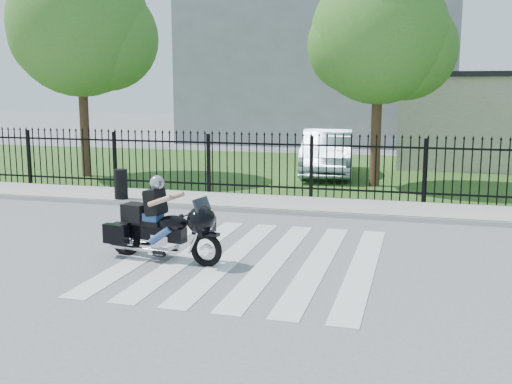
# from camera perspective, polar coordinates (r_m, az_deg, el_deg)

# --- Properties ---
(ground) EXTENTS (120.00, 120.00, 0.00)m
(ground) POSITION_cam_1_polar(r_m,az_deg,el_deg) (10.99, -0.40, -6.43)
(ground) COLOR slate
(ground) RESTS_ON ground
(crosswalk) EXTENTS (5.00, 5.50, 0.01)m
(crosswalk) POSITION_cam_1_polar(r_m,az_deg,el_deg) (10.98, -0.40, -6.40)
(crosswalk) COLOR silver
(crosswalk) RESTS_ON ground
(sidewalk) EXTENTS (40.00, 2.00, 0.12)m
(sidewalk) POSITION_cam_1_polar(r_m,az_deg,el_deg) (15.71, 4.59, -1.27)
(sidewalk) COLOR #ADAAA3
(sidewalk) RESTS_ON ground
(curb) EXTENTS (40.00, 0.12, 0.12)m
(curb) POSITION_cam_1_polar(r_m,az_deg,el_deg) (14.75, 3.86, -2.00)
(curb) COLOR #ADAAA3
(curb) RESTS_ON ground
(grass_strip) EXTENTS (40.00, 12.00, 0.02)m
(grass_strip) POSITION_cam_1_polar(r_m,az_deg,el_deg) (22.54, 7.97, 1.91)
(grass_strip) COLOR #2F541C
(grass_strip) RESTS_ON ground
(iron_fence) EXTENTS (26.00, 0.04, 1.80)m
(iron_fence) POSITION_cam_1_polar(r_m,az_deg,el_deg) (16.54, 5.29, 2.24)
(iron_fence) COLOR black
(iron_fence) RESTS_ON ground
(tree_left) EXTENTS (4.80, 4.80, 7.58)m
(tree_left) POSITION_cam_1_polar(r_m,az_deg,el_deg) (21.95, -16.44, 14.91)
(tree_left) COLOR #382316
(tree_left) RESTS_ON ground
(tree_mid) EXTENTS (4.20, 4.20, 6.78)m
(tree_mid) POSITION_cam_1_polar(r_m,az_deg,el_deg) (19.26, 11.66, 14.36)
(tree_mid) COLOR #382316
(tree_mid) RESTS_ON ground
(building_tall) EXTENTS (15.00, 10.00, 12.00)m
(building_tall) POSITION_cam_1_polar(r_m,az_deg,el_deg) (36.74, 6.40, 14.32)
(building_tall) COLOR #919499
(building_tall) RESTS_ON ground
(motorcycle_rider) EXTENTS (2.37, 1.05, 1.58)m
(motorcycle_rider) POSITION_cam_1_polar(r_m,az_deg,el_deg) (10.96, -9.08, -3.10)
(motorcycle_rider) COLOR black
(motorcycle_rider) RESTS_ON ground
(parked_car) EXTENTS (2.31, 5.12, 1.63)m
(parked_car) POSITION_cam_1_polar(r_m,az_deg,el_deg) (21.50, 6.84, 3.77)
(parked_car) COLOR #A4BACE
(parked_car) RESTS_ON grass_strip
(litter_bin) EXTENTS (0.37, 0.37, 0.81)m
(litter_bin) POSITION_cam_1_polar(r_m,az_deg,el_deg) (16.61, -12.74, 0.74)
(litter_bin) COLOR black
(litter_bin) RESTS_ON sidewalk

